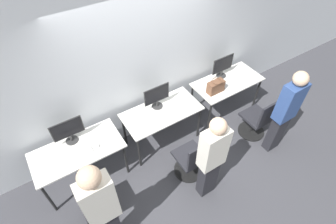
{
  "coord_description": "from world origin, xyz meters",
  "views": [
    {
      "loc": [
        -1.5,
        -2.23,
        3.81
      ],
      "look_at": [
        0.0,
        0.13,
        0.89
      ],
      "focal_mm": 28.0,
      "sensor_mm": 36.0,
      "label": 1
    }
  ],
  "objects_px": {
    "keyboard_left": "(79,154)",
    "mouse_left": "(97,145)",
    "person_left": "(102,209)",
    "mouse_right": "(243,80)",
    "keyboard_right": "(232,84)",
    "handbag": "(216,87)",
    "monitor_left": "(68,131)",
    "monitor_center": "(157,96)",
    "mouse_center": "(177,106)",
    "keyboard_center": "(164,114)",
    "office_chair_left": "(100,206)",
    "person_right": "(286,111)",
    "office_chair_right": "(257,121)",
    "office_chair_center": "(192,160)",
    "person_center": "(212,157)",
    "monitor_right": "(223,66)"
  },
  "relations": [
    {
      "from": "keyboard_left",
      "to": "keyboard_center",
      "type": "xyz_separation_m",
      "value": [
        1.42,
        0.02,
        0.0
      ]
    },
    {
      "from": "keyboard_left",
      "to": "mouse_left",
      "type": "distance_m",
      "value": 0.28
    },
    {
      "from": "handbag",
      "to": "mouse_left",
      "type": "bearing_deg",
      "value": 179.81
    },
    {
      "from": "person_center",
      "to": "office_chair_right",
      "type": "xyz_separation_m",
      "value": [
        1.45,
        0.41,
        -0.53
      ]
    },
    {
      "from": "keyboard_right",
      "to": "keyboard_left",
      "type": "bearing_deg",
      "value": 179.62
    },
    {
      "from": "person_left",
      "to": "keyboard_right",
      "type": "bearing_deg",
      "value": 19.24
    },
    {
      "from": "monitor_left",
      "to": "mouse_center",
      "type": "bearing_deg",
      "value": -8.68
    },
    {
      "from": "monitor_left",
      "to": "mouse_right",
      "type": "relative_size",
      "value": 4.98
    },
    {
      "from": "office_chair_center",
      "to": "mouse_right",
      "type": "bearing_deg",
      "value": 23.12
    },
    {
      "from": "office_chair_center",
      "to": "person_center",
      "type": "xyz_separation_m",
      "value": [
        0.02,
        -0.37,
        0.53
      ]
    },
    {
      "from": "mouse_center",
      "to": "keyboard_right",
      "type": "distance_m",
      "value": 1.16
    },
    {
      "from": "monitor_left",
      "to": "mouse_right",
      "type": "xyz_separation_m",
      "value": [
        3.09,
        -0.33,
        -0.21
      ]
    },
    {
      "from": "mouse_center",
      "to": "mouse_right",
      "type": "height_order",
      "value": "same"
    },
    {
      "from": "office_chair_left",
      "to": "monitor_right",
      "type": "bearing_deg",
      "value": 18.14
    },
    {
      "from": "person_left",
      "to": "mouse_left",
      "type": "bearing_deg",
      "value": 73.1
    },
    {
      "from": "office_chair_left",
      "to": "mouse_center",
      "type": "xyz_separation_m",
      "value": [
        1.73,
        0.7,
        0.4
      ]
    },
    {
      "from": "keyboard_left",
      "to": "keyboard_right",
      "type": "relative_size",
      "value": 1.0
    },
    {
      "from": "office_chair_left",
      "to": "office_chair_right",
      "type": "relative_size",
      "value": 1.0
    },
    {
      "from": "monitor_left",
      "to": "monitor_center",
      "type": "xyz_separation_m",
      "value": [
        1.42,
        -0.06,
        0.0
      ]
    },
    {
      "from": "monitor_left",
      "to": "mouse_right",
      "type": "bearing_deg",
      "value": -6.15
    },
    {
      "from": "office_chair_right",
      "to": "handbag",
      "type": "height_order",
      "value": "handbag"
    },
    {
      "from": "office_chair_left",
      "to": "keyboard_right",
      "type": "relative_size",
      "value": 2.32
    },
    {
      "from": "keyboard_right",
      "to": "person_right",
      "type": "distance_m",
      "value": 1.06
    },
    {
      "from": "mouse_right",
      "to": "office_chair_right",
      "type": "height_order",
      "value": "office_chair_right"
    },
    {
      "from": "keyboard_left",
      "to": "monitor_center",
      "type": "relative_size",
      "value": 0.85
    },
    {
      "from": "keyboard_center",
      "to": "mouse_center",
      "type": "xyz_separation_m",
      "value": [
        0.27,
        0.02,
        0.01
      ]
    },
    {
      "from": "person_left",
      "to": "keyboard_right",
      "type": "relative_size",
      "value": 4.67
    },
    {
      "from": "mouse_left",
      "to": "office_chair_left",
      "type": "distance_m",
      "value": 0.84
    },
    {
      "from": "office_chair_left",
      "to": "keyboard_right",
      "type": "height_order",
      "value": "office_chair_left"
    },
    {
      "from": "handbag",
      "to": "monitor_left",
      "type": "bearing_deg",
      "value": 173.17
    },
    {
      "from": "mouse_left",
      "to": "person_left",
      "type": "bearing_deg",
      "value": -106.9
    },
    {
      "from": "monitor_left",
      "to": "keyboard_center",
      "type": "height_order",
      "value": "monitor_left"
    },
    {
      "from": "keyboard_right",
      "to": "monitor_left",
      "type": "bearing_deg",
      "value": 173.68
    },
    {
      "from": "person_right",
      "to": "handbag",
      "type": "relative_size",
      "value": 5.5
    },
    {
      "from": "mouse_left",
      "to": "mouse_right",
      "type": "relative_size",
      "value": 1.0
    },
    {
      "from": "person_left",
      "to": "keyboard_right",
      "type": "xyz_separation_m",
      "value": [
        2.88,
        1.0,
        -0.23
      ]
    },
    {
      "from": "mouse_center",
      "to": "mouse_right",
      "type": "bearing_deg",
      "value": -3.06
    },
    {
      "from": "keyboard_right",
      "to": "monitor_center",
      "type": "bearing_deg",
      "value": 169.8
    },
    {
      "from": "mouse_right",
      "to": "handbag",
      "type": "distance_m",
      "value": 0.64
    },
    {
      "from": "office_chair_left",
      "to": "keyboard_left",
      "type": "bearing_deg",
      "value": 86.52
    },
    {
      "from": "monitor_left",
      "to": "keyboard_right",
      "type": "bearing_deg",
      "value": -6.32
    },
    {
      "from": "keyboard_center",
      "to": "monitor_left",
      "type": "bearing_deg",
      "value": 169.11
    },
    {
      "from": "keyboard_center",
      "to": "office_chair_right",
      "type": "height_order",
      "value": "office_chair_right"
    },
    {
      "from": "monitor_center",
      "to": "handbag",
      "type": "height_order",
      "value": "monitor_center"
    },
    {
      "from": "keyboard_left",
      "to": "keyboard_right",
      "type": "height_order",
      "value": "same"
    },
    {
      "from": "person_left",
      "to": "mouse_right",
      "type": "height_order",
      "value": "person_left"
    },
    {
      "from": "office_chair_left",
      "to": "person_right",
      "type": "relative_size",
      "value": 0.53
    },
    {
      "from": "handbag",
      "to": "keyboard_center",
      "type": "bearing_deg",
      "value": 178.85
    },
    {
      "from": "person_center",
      "to": "keyboard_right",
      "type": "distance_m",
      "value": 1.76
    },
    {
      "from": "monitor_left",
      "to": "office_chair_left",
      "type": "bearing_deg",
      "value": -92.4
    }
  ]
}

